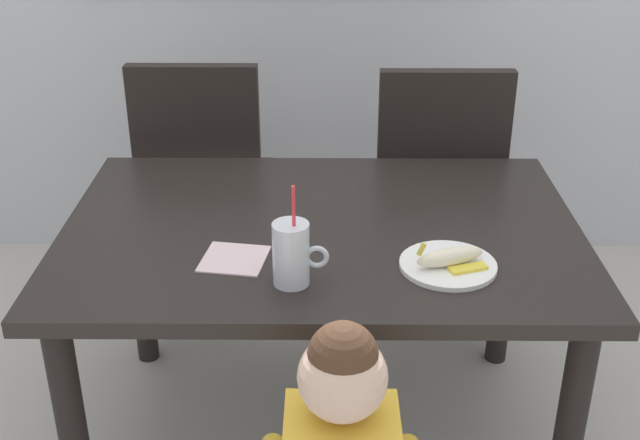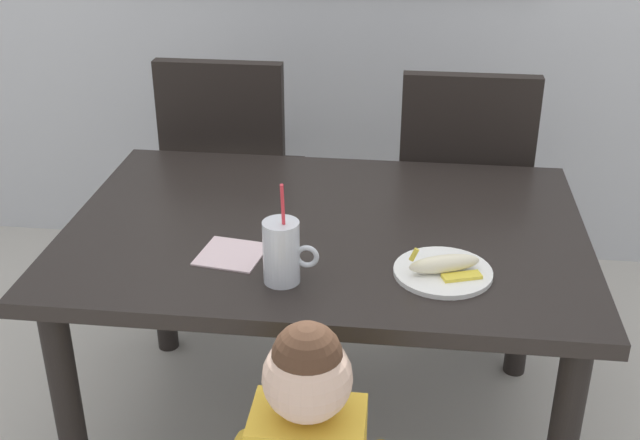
# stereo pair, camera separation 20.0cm
# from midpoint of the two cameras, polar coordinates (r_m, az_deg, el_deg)

# --- Properties ---
(ground_plane) EXTENTS (24.00, 24.00, 0.00)m
(ground_plane) POSITION_cam_midpoint_polar(r_m,az_deg,el_deg) (2.50, -2.28, -14.88)
(ground_plane) COLOR #B7B2A8
(dining_table) EXTENTS (1.34, 0.93, 0.70)m
(dining_table) POSITION_cam_midpoint_polar(r_m,az_deg,el_deg) (2.15, -2.57, -2.60)
(dining_table) COLOR black
(dining_table) RESTS_ON ground
(dining_chair_left) EXTENTS (0.44, 0.45, 0.96)m
(dining_chair_left) POSITION_cam_midpoint_polar(r_m,az_deg,el_deg) (2.86, -10.17, 3.19)
(dining_chair_left) COLOR black
(dining_chair_left) RESTS_ON ground
(dining_chair_right) EXTENTS (0.44, 0.45, 0.96)m
(dining_chair_right) POSITION_cam_midpoint_polar(r_m,az_deg,el_deg) (2.78, 6.10, 2.74)
(dining_chair_right) COLOR black
(dining_chair_right) RESTS_ON ground
(milk_cup) EXTENTS (0.13, 0.08, 0.25)m
(milk_cup) POSITION_cam_midpoint_polar(r_m,az_deg,el_deg) (1.82, -5.15, -2.71)
(milk_cup) COLOR silver
(milk_cup) RESTS_ON dining_table
(snack_plate) EXTENTS (0.23, 0.23, 0.01)m
(snack_plate) POSITION_cam_midpoint_polar(r_m,az_deg,el_deg) (1.91, 6.07, -3.26)
(snack_plate) COLOR white
(snack_plate) RESTS_ON dining_table
(peeled_banana) EXTENTS (0.18, 0.13, 0.07)m
(peeled_banana) POSITION_cam_midpoint_polar(r_m,az_deg,el_deg) (1.90, 6.24, -2.71)
(peeled_banana) COLOR #F4EAC6
(peeled_banana) RESTS_ON snack_plate
(paper_napkin) EXTENTS (0.17, 0.17, 0.00)m
(paper_napkin) POSITION_cam_midpoint_polar(r_m,az_deg,el_deg) (1.96, -8.98, -2.80)
(paper_napkin) COLOR silver
(paper_napkin) RESTS_ON dining_table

